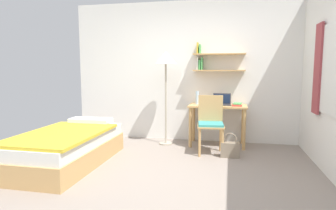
# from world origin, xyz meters

# --- Properties ---
(ground_plane) EXTENTS (5.28, 5.28, 0.00)m
(ground_plane) POSITION_xyz_m (0.00, 0.00, 0.00)
(ground_plane) COLOR gray
(wall_back) EXTENTS (4.40, 0.27, 2.60)m
(wall_back) POSITION_xyz_m (0.01, 2.02, 1.30)
(wall_back) COLOR white
(wall_back) RESTS_ON ground_plane
(bed) EXTENTS (0.99, 1.89, 0.54)m
(bed) POSITION_xyz_m (-1.47, 0.21, 0.24)
(bed) COLOR tan
(bed) RESTS_ON ground_plane
(desk) EXTENTS (1.00, 0.54, 0.73)m
(desk) POSITION_xyz_m (0.58, 1.70, 0.58)
(desk) COLOR tan
(desk) RESTS_ON ground_plane
(desk_chair) EXTENTS (0.46, 0.46, 0.93)m
(desk_chair) POSITION_xyz_m (0.49, 1.21, 0.51)
(desk_chair) COLOR tan
(desk_chair) RESTS_ON ground_plane
(standing_lamp) EXTENTS (0.39, 0.39, 1.66)m
(standing_lamp) POSITION_xyz_m (-0.34, 1.60, 1.46)
(standing_lamp) COLOR #B2A893
(standing_lamp) RESTS_ON ground_plane
(laptop) EXTENTS (0.32, 0.21, 0.20)m
(laptop) POSITION_xyz_m (0.64, 1.73, 0.78)
(laptop) COLOR #2D2D33
(laptop) RESTS_ON desk
(water_bottle) EXTENTS (0.06, 0.06, 0.24)m
(water_bottle) POSITION_xyz_m (0.21, 1.73, 0.84)
(water_bottle) COLOR silver
(water_bottle) RESTS_ON desk
(book_stack) EXTENTS (0.17, 0.24, 0.05)m
(book_stack) POSITION_xyz_m (0.91, 1.65, 0.75)
(book_stack) COLOR #D13D38
(book_stack) RESTS_ON desk
(handbag) EXTENTS (0.28, 0.13, 0.38)m
(handbag) POSITION_xyz_m (0.80, 1.02, 0.13)
(handbag) COLOR gray
(handbag) RESTS_ON ground_plane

